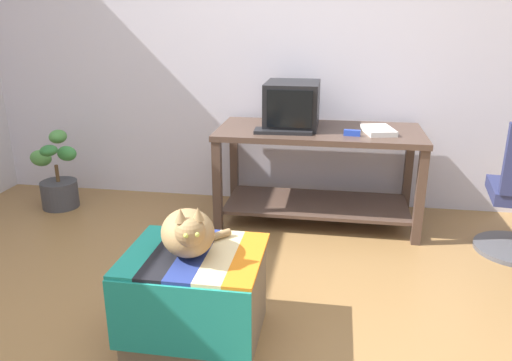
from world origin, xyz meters
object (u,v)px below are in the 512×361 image
object	(u,v)px
tv_monitor	(292,105)
cat	(189,232)
keyboard	(283,131)
potted_plant	(58,181)
ottoman_with_blanket	(195,295)
book	(379,130)
stapler	(352,133)
desk	(318,159)

from	to	relation	value
tv_monitor	cat	world-z (taller)	tv_monitor
keyboard	potted_plant	distance (m)	1.88
ottoman_with_blanket	potted_plant	world-z (taller)	potted_plant
book	ottoman_with_blanket	bearing A→B (deg)	-134.07
keyboard	cat	size ratio (longest dim) A/B	0.97
cat	stapler	xyz separation A→B (m)	(0.74, 1.37, 0.17)
desk	ottoman_with_blanket	world-z (taller)	desk
book	ottoman_with_blanket	distance (m)	1.80
desk	keyboard	size ratio (longest dim) A/B	3.64
ottoman_with_blanket	cat	world-z (taller)	cat
keyboard	book	xyz separation A→B (m)	(0.65, 0.10, 0.01)
keyboard	potted_plant	world-z (taller)	keyboard
tv_monitor	ottoman_with_blanket	distance (m)	1.72
cat	stapler	size ratio (longest dim) A/B	3.75
book	ottoman_with_blanket	world-z (taller)	book
desk	cat	world-z (taller)	cat
keyboard	tv_monitor	bearing A→B (deg)	75.85
tv_monitor	cat	xyz separation A→B (m)	(-0.31, -1.58, -0.31)
desk	stapler	bearing A→B (deg)	-36.09
desk	tv_monitor	bearing A→B (deg)	167.56
desk	cat	size ratio (longest dim) A/B	3.53
stapler	book	bearing A→B (deg)	-51.83
tv_monitor	potted_plant	bearing A→B (deg)	-177.36
keyboard	stapler	bearing A→B (deg)	-4.02
keyboard	ottoman_with_blanket	xyz separation A→B (m)	(-0.26, -1.37, -0.49)
keyboard	stapler	world-z (taller)	stapler
keyboard	cat	bearing A→B (deg)	-104.12
ottoman_with_blanket	book	bearing A→B (deg)	58.36
tv_monitor	stapler	distance (m)	0.49
cat	book	bearing A→B (deg)	35.54
book	potted_plant	world-z (taller)	book
desk	keyboard	xyz separation A→B (m)	(-0.24, -0.15, 0.23)
ottoman_with_blanket	stapler	xyz separation A→B (m)	(0.73, 1.36, 0.50)
ottoman_with_blanket	desk	bearing A→B (deg)	71.79
tv_monitor	stapler	size ratio (longest dim) A/B	3.97
desk	book	size ratio (longest dim) A/B	5.22
desk	potted_plant	xyz separation A→B (m)	(-2.05, -0.05, -0.26)
stapler	cat	bearing A→B (deg)	157.88
book	potted_plant	size ratio (longest dim) A/B	0.46
desk	book	bearing A→B (deg)	-7.11
book	stapler	xyz separation A→B (m)	(-0.18, -0.11, 0.00)
keyboard	stapler	distance (m)	0.47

